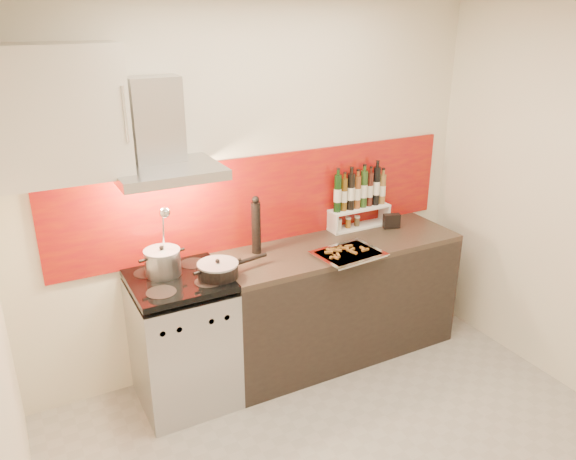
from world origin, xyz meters
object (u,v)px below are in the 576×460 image
saute_pan (219,269)px  stock_pot (163,262)px  pepper_mill (256,226)px  counter (338,299)px  range_stove (183,342)px  baking_tray (348,254)px

saute_pan → stock_pot: bearing=148.0°
pepper_mill → stock_pot: bearing=-175.3°
counter → saute_pan: bearing=-173.7°
pepper_mill → counter: bearing=-13.0°
saute_pan → pepper_mill: pepper_mill is taller
range_stove → baking_tray: baking_tray is taller
range_stove → stock_pot: (-0.07, 0.09, 0.55)m
counter → stock_pot: 1.38m
saute_pan → range_stove: bearing=156.4°
counter → saute_pan: (-0.97, -0.11, 0.51)m
stock_pot → range_stove: bearing=-52.2°
range_stove → baking_tray: 1.25m
range_stove → stock_pot: size_ratio=3.99×
counter → saute_pan: saute_pan is taller
range_stove → pepper_mill: bearing=13.2°
stock_pot → baking_tray: 1.24m
stock_pot → baking_tray: stock_pot is taller
range_stove → counter: 1.20m
range_stove → saute_pan: (0.23, -0.10, 0.52)m
counter → stock_pot: stock_pot is taller
saute_pan → baking_tray: size_ratio=1.04×
saute_pan → baking_tray: saute_pan is taller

